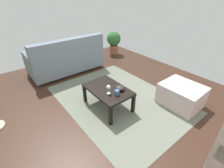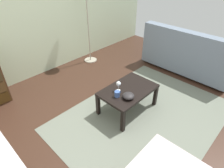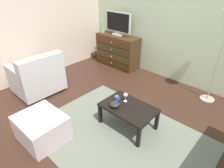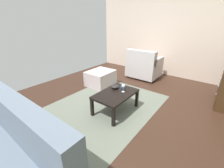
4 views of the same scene
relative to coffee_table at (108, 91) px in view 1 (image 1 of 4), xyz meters
The scene contains 9 objects.
ground_plane 0.41m from the coffee_table, 147.80° to the right, with size 5.78×4.79×0.05m, color #392319.
area_rug 0.45m from the coffee_table, 79.80° to the right, with size 2.60×1.90×0.01m, color slate.
coffee_table is the anchor object (origin of this frame).
wine_glass 0.23m from the coffee_table, 147.82° to the left, with size 0.07×0.07×0.16m.
mug 0.26m from the coffee_table, behind, with size 0.11×0.08×0.08m.
bowl_decorative 0.23m from the coffee_table, 140.04° to the right, with size 0.16×0.16×0.07m, color black.
couch_large 1.82m from the coffee_table, ahead, with size 0.85×1.79×0.90m.
ottoman 1.35m from the coffee_table, 125.59° to the right, with size 0.70×0.60×0.40m, color beige.
potted_plant 2.79m from the coffee_table, 41.30° to the right, with size 0.44×0.44×0.72m.
Camera 1 is at (-1.74, 1.51, 1.89)m, focal length 25.93 mm.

